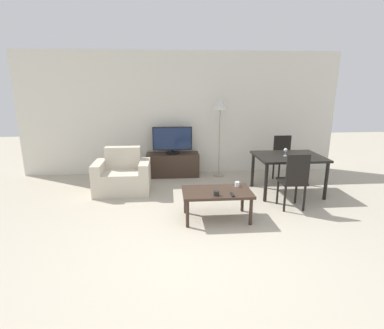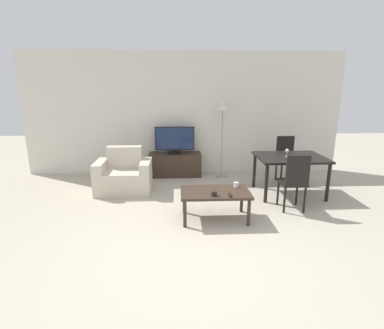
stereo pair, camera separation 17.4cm
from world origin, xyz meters
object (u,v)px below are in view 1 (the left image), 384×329
at_px(tv_stand, 173,165).
at_px(wine_glass_left, 286,151).
at_px(armchair, 123,177).
at_px(dining_chair_near, 294,179).
at_px(cup_colored_far, 216,193).
at_px(remote_primary, 232,195).
at_px(coffee_table, 217,194).
at_px(dining_chair_far, 283,156).
at_px(tv, 172,140).
at_px(floor_lamp, 220,108).
at_px(cup_white_near, 237,184).
at_px(dining_table, 288,160).

xyz_separation_m(tv_stand, wine_glass_left, (2.04, -1.30, 0.57)).
height_order(tv_stand, wine_glass_left, wine_glass_left).
xyz_separation_m(armchair, tv_stand, (0.97, 0.98, -0.05)).
relative_size(dining_chair_near, cup_colored_far, 11.61).
height_order(tv_stand, cup_colored_far, cup_colored_far).
bearing_deg(remote_primary, coffee_table, 134.01).
distance_m(cup_colored_far, wine_glass_left, 1.92).
height_order(dining_chair_far, remote_primary, dining_chair_far).
xyz_separation_m(armchair, wine_glass_left, (3.01, -0.32, 0.52)).
distance_m(tv, wine_glass_left, 2.42).
relative_size(coffee_table, dining_chair_far, 1.09).
xyz_separation_m(armchair, dining_chair_near, (2.88, -1.07, 0.22)).
xyz_separation_m(armchair, cup_colored_far, (1.54, -1.51, 0.18)).
distance_m(floor_lamp, cup_white_near, 2.27).
xyz_separation_m(dining_chair_far, cup_colored_far, (-1.76, -2.01, -0.04)).
height_order(tv_stand, floor_lamp, floor_lamp).
bearing_deg(dining_chair_far, coffee_table, -133.34).
relative_size(dining_chair_far, wine_glass_left, 6.48).
height_order(remote_primary, wine_glass_left, wine_glass_left).
relative_size(tv_stand, cup_colored_far, 14.16).
bearing_deg(dining_table, wine_glass_left, -157.94).
height_order(dining_table, wine_glass_left, wine_glass_left).
distance_m(dining_chair_near, wine_glass_left, 0.81).
bearing_deg(coffee_table, cup_colored_far, -102.28).
xyz_separation_m(dining_chair_far, floor_lamp, (-1.31, 0.39, 0.98)).
bearing_deg(cup_white_near, floor_lamp, 88.25).
xyz_separation_m(tv_stand, dining_chair_near, (1.91, -2.05, 0.27)).
bearing_deg(dining_table, floor_lamp, 133.26).
xyz_separation_m(tv_stand, tv, (0.00, -0.00, 0.55)).
bearing_deg(dining_chair_far, tv_stand, 168.26).
xyz_separation_m(dining_table, dining_chair_near, (-0.21, -0.78, -0.11)).
bearing_deg(floor_lamp, tv_stand, 174.47).
height_order(tv, dining_chair_near, tv).
bearing_deg(dining_chair_far, dining_table, -105.14).
distance_m(coffee_table, cup_colored_far, 0.21).
distance_m(armchair, coffee_table, 2.07).
relative_size(tv_stand, cup_white_near, 15.37).
height_order(dining_chair_near, dining_chair_far, same).
bearing_deg(floor_lamp, tv, 174.60).
xyz_separation_m(dining_chair_far, wine_glass_left, (-0.30, -0.82, 0.30)).
height_order(tv_stand, cup_white_near, cup_white_near).
bearing_deg(dining_chair_near, coffee_table, -168.76).
distance_m(tv, dining_table, 2.48).
xyz_separation_m(tv, dining_table, (2.12, -1.26, -0.17)).
bearing_deg(dining_table, cup_white_near, -143.35).
relative_size(floor_lamp, cup_colored_far, 21.02).
height_order(armchair, tv, tv).
bearing_deg(coffee_table, floor_lamp, 79.52).
bearing_deg(tv_stand, dining_chair_far, -11.74).
distance_m(armchair, wine_glass_left, 3.07).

